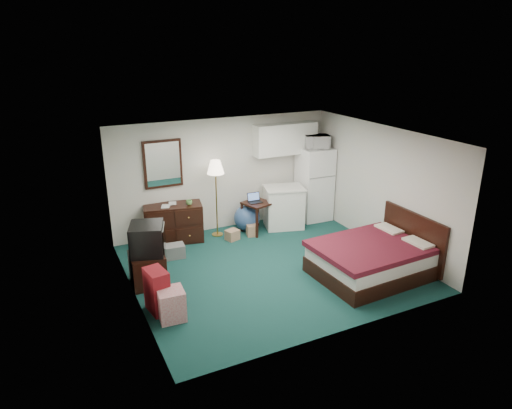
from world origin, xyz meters
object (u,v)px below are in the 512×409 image
bed (370,260)px  tv_stand (148,269)px  dresser (174,223)px  floor_lamp (216,199)px  fridge (314,184)px  kitchen_counter (284,208)px  suitcase (157,291)px  desk (257,217)px

bed → tv_stand: (-3.69, 1.46, -0.02)m
dresser → floor_lamp: (0.94, -0.10, 0.44)m
dresser → fridge: fridge is taller
floor_lamp → kitchen_counter: bearing=-7.6°
floor_lamp → fridge: bearing=-0.8°
kitchen_counter → fridge: fridge is taller
suitcase → dresser: bearing=59.0°
fridge → bed: (-0.65, -2.90, -0.55)m
kitchen_counter → bed: kitchen_counter is taller
floor_lamp → suitcase: floor_lamp is taller
desk → suitcase: suitcase is taller
floor_lamp → desk: floor_lamp is taller
dresser → kitchen_counter: bearing=4.6°
desk → dresser: bearing=153.0°
desk → tv_stand: 3.04m
kitchen_counter → dresser: bearing=-171.3°
dresser → bed: bearing=-36.2°
bed → tv_stand: 3.96m
dresser → desk: bearing=2.0°
fridge → tv_stand: fridge is taller
dresser → tv_stand: bearing=-108.9°
desk → tv_stand: desk is taller
floor_lamp → suitcase: (-1.94, -2.41, -0.49)m
floor_lamp → suitcase: size_ratio=2.36×
kitchen_counter → suitcase: 4.13m
bed → kitchen_counter: bearing=92.9°
desk → suitcase: size_ratio=0.97×
floor_lamp → kitchen_counter: (1.55, -0.21, -0.39)m
suitcase → desk: bearing=28.6°
kitchen_counter → bed: (0.26, -2.73, -0.15)m
kitchen_counter → bed: bearing=-68.8°
desk → fridge: fridge is taller
tv_stand → fridge: bearing=21.4°
kitchen_counter → fridge: (0.91, 0.17, 0.40)m
floor_lamp → kitchen_counter: size_ratio=1.85×
floor_lamp → bed: size_ratio=0.88×
dresser → kitchen_counter: (2.49, -0.31, 0.05)m
desk → kitchen_counter: 0.68m
kitchen_counter → floor_lamp: bearing=-171.8°
suitcase → kitchen_counter: bearing=22.9°
kitchen_counter → bed: size_ratio=0.48×
dresser → bed: dresser is taller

